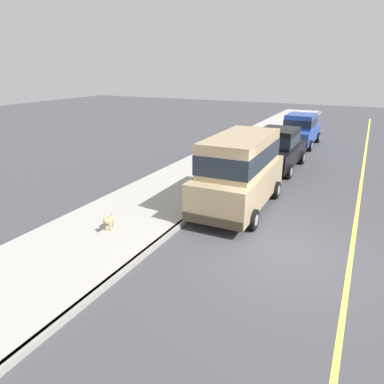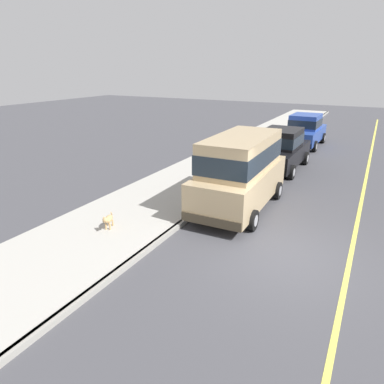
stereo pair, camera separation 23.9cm
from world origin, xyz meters
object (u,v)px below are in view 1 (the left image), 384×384
at_px(car_black_sedan, 278,148).
at_px(dog_tan, 109,220).
at_px(car_tan_van, 240,169).
at_px(car_blue_sedan, 300,129).

relative_size(car_black_sedan, dog_tan, 6.48).
height_order(car_tan_van, car_black_sedan, car_tan_van).
xyz_separation_m(car_tan_van, car_blue_sedan, (-0.06, 11.38, -0.41)).
height_order(car_black_sedan, dog_tan, car_black_sedan).
distance_m(car_blue_sedan, dog_tan, 15.24).
distance_m(car_tan_van, car_black_sedan, 5.54).
xyz_separation_m(car_black_sedan, car_blue_sedan, (-0.03, 5.85, 0.00)).
relative_size(car_tan_van, car_blue_sedan, 1.06).
xyz_separation_m(car_blue_sedan, dog_tan, (-2.64, -15.00, -0.55)).
bearing_deg(car_black_sedan, car_tan_van, -89.73).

